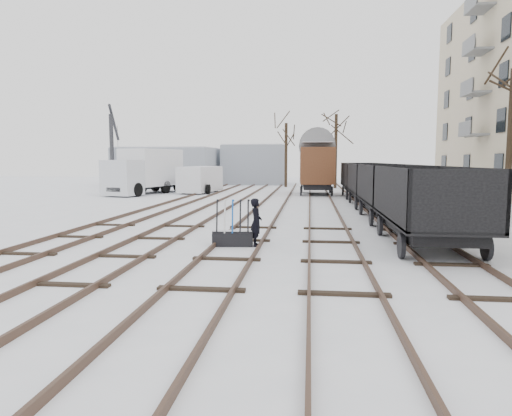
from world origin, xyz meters
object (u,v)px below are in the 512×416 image
Objects in this scene: freight_wagon_a at (426,216)px; lorry at (145,171)px; box_van_wagon at (316,164)px; panel_van at (200,179)px; ground_frame at (233,237)px; crane at (113,166)px; worker at (256,222)px.

lorry is (-17.02, 20.78, 0.91)m from freight_wagon_a.
box_van_wagon is 9.79m from panel_van.
ground_frame is at bearing -99.24° from box_van_wagon.
crane reaches higher than ground_frame.
worker is at bearing -97.39° from box_van_wagon.
worker is 5.47m from freight_wagon_a.
ground_frame is 24.13m from lorry.
panel_van is (-12.90, 22.62, 0.18)m from freight_wagon_a.
crane is (-17.57, 28.68, 1.36)m from worker.
panel_van reaches higher than ground_frame.
box_van_wagon is 0.65× the size of lorry.
panel_van is (-9.69, 0.63, -1.25)m from box_van_wagon.
lorry reaches higher than panel_van.
worker is at bearing -45.96° from lorry.
box_van_wagon is at bearing -31.06° from crane.
box_van_wagon is at bearing -10.61° from worker.
box_van_wagon is (-3.22, 21.98, 1.43)m from freight_wagon_a.
box_van_wagon is (2.21, 22.59, 1.63)m from worker.
panel_van is (-7.48, 23.23, 0.38)m from worker.
panel_van reaches higher than worker.
worker is at bearing -72.45° from crane.
freight_wagon_a is at bearing -64.62° from crane.
box_van_wagon is 13.86m from lorry.
worker is at bearing -62.87° from panel_van.
ground_frame is 0.96× the size of worker.
crane is (-10.10, 5.46, 0.98)m from panel_van.
box_van_wagon is 20.70m from crane.
lorry is (-10.84, 21.49, 1.60)m from ground_frame.
ground_frame is 22.98m from box_van_wagon.
crane is (-5.98, 7.29, 0.26)m from lorry.
crane reaches higher than lorry.
panel_van is at bearing 12.82° from worker.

